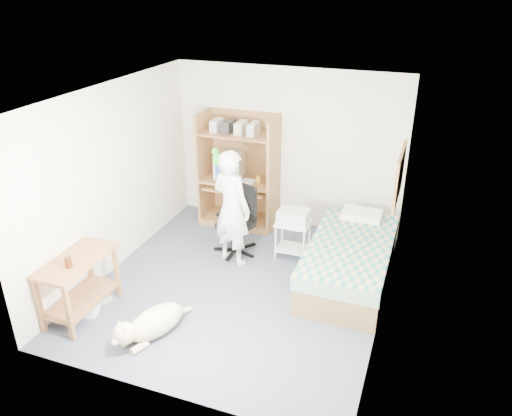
% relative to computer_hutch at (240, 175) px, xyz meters
% --- Properties ---
extents(floor, '(4.00, 4.00, 0.00)m').
position_rel_computer_hutch_xyz_m(floor, '(0.70, -1.74, -0.82)').
color(floor, '#42495A').
rests_on(floor, ground).
extents(wall_back, '(3.60, 0.02, 2.50)m').
position_rel_computer_hutch_xyz_m(wall_back, '(0.70, 0.26, 0.43)').
color(wall_back, silver).
rests_on(wall_back, floor).
extents(wall_right, '(0.02, 4.00, 2.50)m').
position_rel_computer_hutch_xyz_m(wall_right, '(2.50, -1.74, 0.43)').
color(wall_right, silver).
rests_on(wall_right, floor).
extents(wall_left, '(0.02, 4.00, 2.50)m').
position_rel_computer_hutch_xyz_m(wall_left, '(-1.10, -1.74, 0.43)').
color(wall_left, silver).
rests_on(wall_left, floor).
extents(ceiling, '(3.60, 4.00, 0.02)m').
position_rel_computer_hutch_xyz_m(ceiling, '(0.70, -1.74, 1.68)').
color(ceiling, white).
rests_on(ceiling, wall_back).
extents(computer_hutch, '(1.20, 0.63, 1.80)m').
position_rel_computer_hutch_xyz_m(computer_hutch, '(0.00, 0.00, 0.00)').
color(computer_hutch, brown).
rests_on(computer_hutch, floor).
extents(bed, '(1.02, 2.02, 0.66)m').
position_rel_computer_hutch_xyz_m(bed, '(2.00, -1.12, -0.53)').
color(bed, brown).
rests_on(bed, floor).
extents(side_desk, '(0.50, 1.00, 0.75)m').
position_rel_computer_hutch_xyz_m(side_desk, '(-0.85, -2.94, -0.33)').
color(side_desk, brown).
rests_on(side_desk, floor).
extents(corkboard, '(0.04, 0.94, 0.66)m').
position_rel_computer_hutch_xyz_m(corkboard, '(2.47, -0.84, 0.63)').
color(corkboard, '#926741').
rests_on(corkboard, wall_right).
extents(office_chair, '(0.57, 0.58, 0.99)m').
position_rel_computer_hutch_xyz_m(office_chair, '(0.34, -0.90, -0.47)').
color(office_chair, black).
rests_on(office_chair, floor).
extents(person, '(0.70, 0.58, 1.65)m').
position_rel_computer_hutch_xyz_m(person, '(0.37, -1.21, 0.01)').
color(person, white).
rests_on(person, floor).
extents(parrot, '(0.12, 0.21, 0.33)m').
position_rel_computer_hutch_xyz_m(parrot, '(0.17, -1.19, 0.69)').
color(parrot, '#148F17').
rests_on(parrot, person).
extents(dog, '(0.59, 1.02, 0.40)m').
position_rel_computer_hutch_xyz_m(dog, '(0.15, -3.03, -0.65)').
color(dog, beige).
rests_on(dog, floor).
extents(printer_cart, '(0.47, 0.37, 0.56)m').
position_rel_computer_hutch_xyz_m(printer_cart, '(1.13, -0.80, -0.45)').
color(printer_cart, silver).
rests_on(printer_cart, floor).
extents(printer, '(0.42, 0.32, 0.18)m').
position_rel_computer_hutch_xyz_m(printer, '(1.13, -0.80, -0.17)').
color(printer, '#BBBBB6').
rests_on(printer, printer_cart).
extents(crt_monitor, '(0.46, 0.49, 0.40)m').
position_rel_computer_hutch_xyz_m(crt_monitor, '(-0.17, 0.01, 0.15)').
color(crt_monitor, beige).
rests_on(crt_monitor, computer_hutch).
extents(keyboard, '(0.47, 0.21, 0.03)m').
position_rel_computer_hutch_xyz_m(keyboard, '(-0.02, -0.16, -0.15)').
color(keyboard, beige).
rests_on(keyboard, computer_hutch).
extents(pencil_cup, '(0.08, 0.08, 0.12)m').
position_rel_computer_hutch_xyz_m(pencil_cup, '(0.35, -0.09, -0.00)').
color(pencil_cup, gold).
rests_on(pencil_cup, computer_hutch).
extents(drink_glass, '(0.08, 0.08, 0.12)m').
position_rel_computer_hutch_xyz_m(drink_glass, '(-0.80, -3.10, -0.01)').
color(drink_glass, '#401D0A').
rests_on(drink_glass, side_desk).
extents(floor_box_a, '(0.30, 0.26, 0.10)m').
position_rel_computer_hutch_xyz_m(floor_box_a, '(-0.80, -2.94, -0.77)').
color(floor_box_a, white).
rests_on(floor_box_a, floor).
extents(floor_box_b, '(0.25, 0.27, 0.08)m').
position_rel_computer_hutch_xyz_m(floor_box_b, '(-0.80, -2.68, -0.78)').
color(floor_box_b, '#B4B4AF').
rests_on(floor_box_b, floor).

